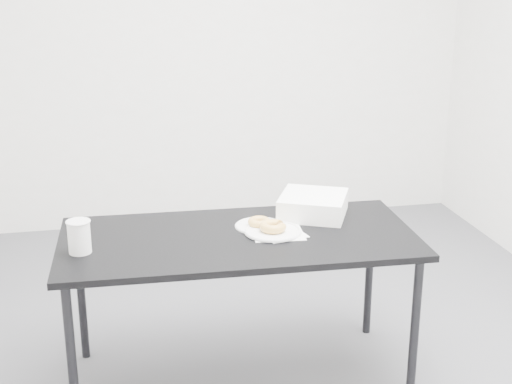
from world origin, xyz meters
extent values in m
plane|color=#525358|center=(0.00, 0.00, 0.00)|extent=(4.00, 4.00, 0.00)
cube|color=white|center=(0.00, 2.00, 1.35)|extent=(4.00, 0.02, 2.70)
cube|color=black|center=(-0.05, -0.17, 0.70)|extent=(1.59, 0.78, 0.03)
cylinder|color=black|center=(-0.79, -0.46, 0.34)|extent=(0.04, 0.04, 0.69)
cylinder|color=black|center=(-0.77, 0.16, 0.34)|extent=(0.04, 0.04, 0.69)
cylinder|color=black|center=(0.66, -0.50, 0.34)|extent=(0.04, 0.04, 0.69)
cylinder|color=black|center=(0.68, 0.12, 0.34)|extent=(0.04, 0.04, 0.69)
cube|color=white|center=(0.13, -0.14, 0.72)|extent=(0.25, 0.30, 0.00)
cube|color=green|center=(0.21, -0.05, 0.72)|extent=(0.05, 0.05, 0.00)
cylinder|color=#0D977E|center=(0.19, -0.06, 0.72)|extent=(0.11, 0.09, 0.01)
cube|color=white|center=(0.14, -0.19, 0.72)|extent=(0.21, 0.21, 0.00)
cylinder|color=silver|center=(0.10, -0.17, 0.72)|extent=(0.26, 0.26, 0.01)
torus|color=gold|center=(0.10, -0.17, 0.74)|extent=(0.13, 0.13, 0.04)
cylinder|color=silver|center=(0.06, -0.08, 0.72)|extent=(0.22, 0.22, 0.01)
torus|color=gold|center=(0.06, -0.08, 0.74)|extent=(0.12, 0.12, 0.03)
cylinder|color=silver|center=(-0.73, -0.23, 0.79)|extent=(0.09, 0.09, 0.14)
cylinder|color=white|center=(0.38, 0.00, 0.72)|extent=(0.08, 0.08, 0.01)
cube|color=white|center=(0.34, 0.03, 0.76)|extent=(0.40, 0.40, 0.10)
camera|label=1|loc=(-0.56, -3.06, 1.87)|focal=50.00mm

